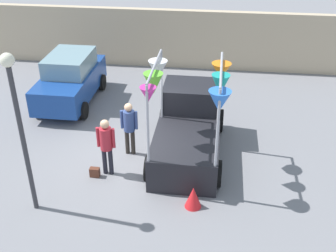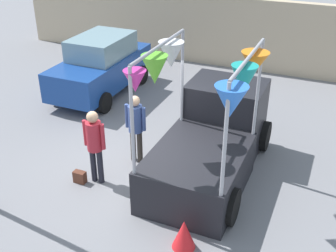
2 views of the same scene
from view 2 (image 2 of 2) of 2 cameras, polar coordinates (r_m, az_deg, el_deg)
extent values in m
plane|color=slate|center=(10.06, -4.14, -5.96)|extent=(60.00, 60.00, 0.00)
cube|color=black|center=(9.11, 4.02, -6.19)|extent=(1.90, 2.60, 1.00)
cube|color=black|center=(10.56, 7.78, 1.29)|extent=(1.80, 1.40, 1.80)
cube|color=#8CB2C6|center=(10.37, 7.94, 3.50)|extent=(1.76, 1.37, 0.60)
cylinder|color=black|center=(11.35, 3.53, 0.55)|extent=(0.22, 0.76, 0.76)
cylinder|color=black|center=(10.94, 12.90, -1.30)|extent=(0.22, 0.76, 0.76)
cylinder|color=black|center=(8.95, -3.33, -7.79)|extent=(0.22, 0.76, 0.76)
cylinder|color=black|center=(8.43, 8.53, -10.73)|extent=(0.22, 0.76, 0.76)
cylinder|color=#A5A5AD|center=(9.64, 1.92, 6.60)|extent=(0.07, 0.07, 2.17)
cylinder|color=#A5A5AD|center=(9.20, 12.08, 4.87)|extent=(0.07, 0.07, 2.17)
cylinder|color=#A5A5AD|center=(7.63, -4.88, 0.38)|extent=(0.07, 0.07, 2.17)
cylinder|color=#A5A5AD|center=(7.06, 7.72, -2.24)|extent=(0.07, 0.07, 2.17)
cylinder|color=#A5A5AD|center=(8.22, -1.16, 10.77)|extent=(0.07, 2.44, 0.07)
cylinder|color=#A5A5AD|center=(7.70, 10.87, 9.04)|extent=(0.07, 2.44, 0.07)
cone|color=#D83399|center=(7.45, -4.50, 6.07)|extent=(0.43, 0.43, 0.41)
cone|color=blue|center=(6.90, 8.48, 3.26)|extent=(0.79, 0.79, 0.56)
cone|color=#66CC33|center=(8.15, -1.83, 7.61)|extent=(0.74, 0.74, 0.58)
cone|color=teal|center=(7.60, 10.20, 6.06)|extent=(0.58, 0.58, 0.58)
cone|color=white|center=(8.83, 0.43, 9.62)|extent=(0.61, 0.61, 0.56)
cone|color=orange|center=(8.33, 11.64, 8.32)|extent=(0.75, 0.75, 0.45)
cube|color=navy|center=(13.93, -9.08, 7.40)|extent=(1.70, 4.00, 0.90)
cube|color=#72939E|center=(13.80, -8.99, 10.64)|extent=(1.50, 2.10, 0.66)
cylinder|color=black|center=(15.50, -9.22, 7.78)|extent=(0.18, 0.64, 0.64)
cylinder|color=black|center=(14.70, -3.55, 6.95)|extent=(0.18, 0.64, 0.64)
cylinder|color=black|center=(13.63, -14.74, 4.27)|extent=(0.18, 0.64, 0.64)
cylinder|color=black|center=(12.71, -8.60, 3.14)|extent=(0.18, 0.64, 0.64)
cylinder|color=black|center=(9.61, -10.07, -5.17)|extent=(0.13, 0.13, 0.84)
cylinder|color=black|center=(9.52, -9.15, -5.42)|extent=(0.13, 0.13, 0.84)
cylinder|color=#B22633|center=(9.17, -9.98, -1.35)|extent=(0.34, 0.34, 0.67)
sphere|color=tan|center=(8.96, -10.22, 1.20)|extent=(0.25, 0.25, 0.25)
cylinder|color=#B22633|center=(9.27, -11.15, -0.90)|extent=(0.09, 0.09, 0.60)
cylinder|color=#B22633|center=(9.05, -8.82, -1.45)|extent=(0.09, 0.09, 0.60)
cylinder|color=#2D2823|center=(10.23, -4.74, -2.61)|extent=(0.13, 0.13, 0.83)
cylinder|color=#2D2823|center=(10.15, -3.84, -2.82)|extent=(0.13, 0.13, 0.83)
cylinder|color=#33477F|center=(9.83, -4.44, 1.00)|extent=(0.34, 0.34, 0.66)
sphere|color=tan|center=(9.63, -4.54, 3.39)|extent=(0.25, 0.25, 0.25)
cylinder|color=#33477F|center=(9.91, -5.58, 1.40)|extent=(0.09, 0.09, 0.59)
cylinder|color=#33477F|center=(9.72, -3.30, 0.94)|extent=(0.09, 0.09, 0.59)
cube|color=#592D1E|center=(9.76, -11.85, -6.77)|extent=(0.28, 0.16, 0.28)
cube|color=tan|center=(16.24, 8.65, 12.40)|extent=(18.00, 0.36, 2.60)
cone|color=red|center=(7.88, 2.16, -14.42)|extent=(0.59, 0.59, 0.60)
camera|label=1|loc=(3.83, -135.04, 6.18)|focal=45.00mm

